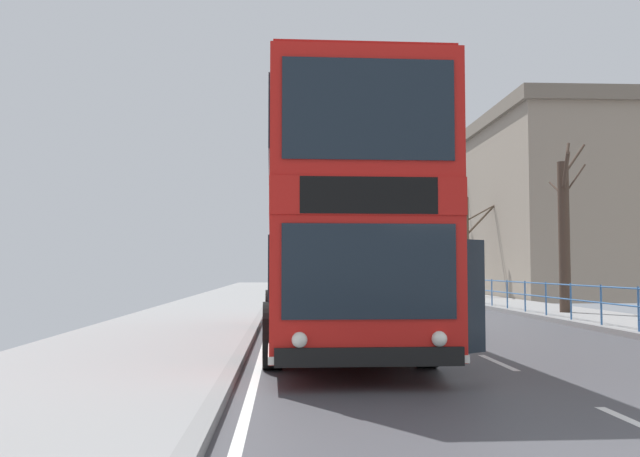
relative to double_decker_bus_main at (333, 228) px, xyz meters
name	(u,v)px	position (x,y,z in m)	size (l,w,h in m)	color
double_decker_bus_main	(333,228)	(0.00, 0.00, 0.00)	(3.41, 10.60, 4.54)	red
pedestrian_railing_far_kerb	(585,296)	(7.03, 4.36, -1.55)	(0.05, 24.52, 1.02)	#386BA8
bare_tree_far_00	(441,233)	(8.67, 28.93, 1.40)	(2.43, 3.02, 7.21)	#423328
bare_tree_far_01	(467,243)	(8.58, 22.38, 0.55)	(2.43, 1.80, 5.34)	brown
bare_tree_far_02	(564,230)	(8.23, 8.61, 0.47)	(1.68, 2.98, 5.82)	#423328
background_building_00	(602,205)	(16.33, 23.34, 2.66)	(12.97, 12.92, 10.00)	gray
background_building_02	(553,232)	(19.25, 37.99, 1.97)	(14.53, 15.27, 8.64)	gray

